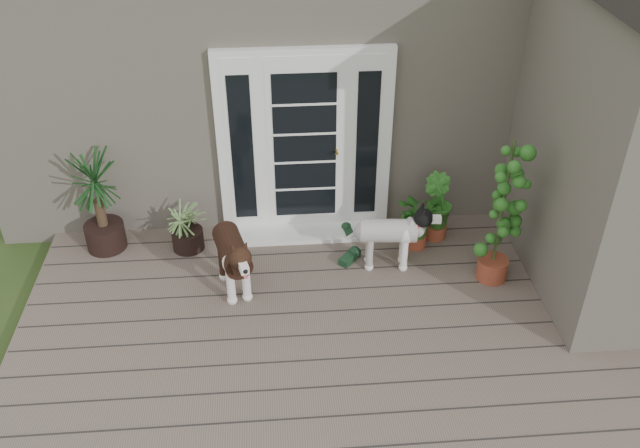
{
  "coord_description": "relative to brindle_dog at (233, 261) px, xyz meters",
  "views": [
    {
      "loc": [
        -0.56,
        -4.05,
        4.67
      ],
      "look_at": [
        -0.1,
        1.75,
        0.7
      ],
      "focal_mm": 38.41,
      "sensor_mm": 36.0,
      "label": 1
    }
  ],
  "objects": [
    {
      "name": "clog_left",
      "position": [
        1.27,
        0.88,
        -0.32
      ],
      "size": [
        0.18,
        0.31,
        0.09
      ],
      "primitive_type": null,
      "rotation": [
        0.0,
        0.0,
        0.15
      ],
      "color": "#14331A",
      "rests_on": "deck"
    },
    {
      "name": "herb_c",
      "position": [
        3.38,
        0.92,
        -0.05
      ],
      "size": [
        0.47,
        0.47,
        0.64
      ],
      "primitive_type": "imported",
      "rotation": [
        0.0,
        0.0,
        4.54
      ],
      "color": "#1E601B",
      "rests_on": "deck"
    },
    {
      "name": "door_unit",
      "position": [
        0.8,
        1.12,
        0.71
      ],
      "size": [
        1.9,
        0.14,
        2.15
      ],
      "primitive_type": "cube",
      "color": "white",
      "rests_on": "deck"
    },
    {
      "name": "spider_plant",
      "position": [
        -0.54,
        0.77,
        -0.06
      ],
      "size": [
        0.74,
        0.74,
        0.62
      ],
      "primitive_type": null,
      "rotation": [
        0.0,
        0.0,
        -0.32
      ],
      "color": "#86945B",
      "rests_on": "deck"
    },
    {
      "name": "herb_b",
      "position": [
        2.25,
        0.78,
        -0.08
      ],
      "size": [
        0.53,
        0.53,
        0.57
      ],
      "primitive_type": "imported",
      "rotation": [
        0.0,
        0.0,
        2.25
      ],
      "color": "#215518",
      "rests_on": "deck"
    },
    {
      "name": "door_step",
      "position": [
        0.8,
        0.92,
        -0.34
      ],
      "size": [
        1.6,
        0.4,
        0.05
      ],
      "primitive_type": "cube",
      "color": "white",
      "rests_on": "deck"
    },
    {
      "name": "deck",
      "position": [
        1.0,
        -1.08,
        -0.43
      ],
      "size": [
        6.2,
        4.6,
        0.12
      ],
      "primitive_type": "cube",
      "color": "#6B5B4C",
      "rests_on": "ground"
    },
    {
      "name": "clog_right",
      "position": [
        1.23,
        0.39,
        -0.32
      ],
      "size": [
        0.33,
        0.35,
        0.1
      ],
      "primitive_type": null,
      "rotation": [
        0.0,
        0.0,
        -0.7
      ],
      "color": "#15351D",
      "rests_on": "deck"
    },
    {
      "name": "brindle_dog",
      "position": [
        0.0,
        0.0,
        0.0
      ],
      "size": [
        0.59,
        0.95,
        0.73
      ],
      "primitive_type": null,
      "rotation": [
        0.0,
        0.0,
        3.39
      ],
      "color": "#321B12",
      "rests_on": "deck"
    },
    {
      "name": "house_wing",
      "position": [
        3.9,
        0.02,
        1.06
      ],
      "size": [
        1.6,
        2.4,
        3.1
      ],
      "primitive_type": "cube",
      "color": "#665E54",
      "rests_on": "ground"
    },
    {
      "name": "white_dog",
      "position": [
        1.62,
        0.27,
        -0.03
      ],
      "size": [
        0.83,
        0.41,
        0.67
      ],
      "primitive_type": null,
      "rotation": [
        0.0,
        0.0,
        -1.66
      ],
      "color": "white",
      "rests_on": "deck"
    },
    {
      "name": "yucca",
      "position": [
        -1.45,
        0.86,
        0.23
      ],
      "size": [
        1.02,
        1.02,
        1.19
      ],
      "primitive_type": null,
      "rotation": [
        0.0,
        0.0,
        0.29
      ],
      "color": "black",
      "rests_on": "deck"
    },
    {
      "name": "sapling",
      "position": [
        2.69,
        -0.02,
        0.48
      ],
      "size": [
        0.62,
        0.62,
        1.68
      ],
      "primitive_type": null,
      "rotation": [
        0.0,
        0.0,
        0.29
      ],
      "color": "#24631C",
      "rests_on": "deck"
    },
    {
      "name": "house_main",
      "position": [
        1.0,
        3.17,
        1.06
      ],
      "size": [
        7.4,
        4.0,
        3.1
      ],
      "primitive_type": "cube",
      "color": "#665E54",
      "rests_on": "ground"
    },
    {
      "name": "herb_a",
      "position": [
        2.0,
        0.61,
        -0.05
      ],
      "size": [
        0.68,
        0.68,
        0.64
      ],
      "primitive_type": "imported",
      "rotation": [
        0.0,
        0.0,
        0.5
      ],
      "color": "#265C1A",
      "rests_on": "deck"
    }
  ]
}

